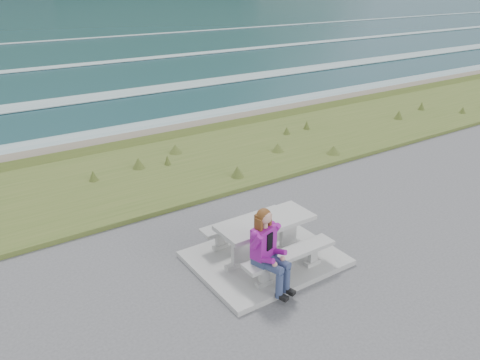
# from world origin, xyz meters

# --- Properties ---
(concrete_slab) EXTENTS (2.60, 2.10, 0.10)m
(concrete_slab) POSITION_xyz_m (0.00, 0.00, 0.05)
(concrete_slab) COLOR gray
(concrete_slab) RESTS_ON ground
(picnic_table) EXTENTS (1.80, 0.75, 0.75)m
(picnic_table) POSITION_xyz_m (0.00, 0.00, 0.68)
(picnic_table) COLOR gray
(picnic_table) RESTS_ON concrete_slab
(bench_landward) EXTENTS (1.80, 0.35, 0.45)m
(bench_landward) POSITION_xyz_m (0.00, -0.70, 0.45)
(bench_landward) COLOR gray
(bench_landward) RESTS_ON concrete_slab
(bench_seaward) EXTENTS (1.80, 0.35, 0.45)m
(bench_seaward) POSITION_xyz_m (0.00, 0.70, 0.45)
(bench_seaward) COLOR gray
(bench_seaward) RESTS_ON concrete_slab
(grass_verge) EXTENTS (160.00, 4.50, 0.22)m
(grass_verge) POSITION_xyz_m (0.00, 5.00, 0.00)
(grass_verge) COLOR #455A21
(grass_verge) RESTS_ON ground
(shore_drop) EXTENTS (160.00, 0.80, 2.20)m
(shore_drop) POSITION_xyz_m (0.00, 7.90, 0.00)
(shore_drop) COLOR #66604D
(shore_drop) RESTS_ON ground
(ocean) EXTENTS (1600.00, 1600.00, 0.09)m
(ocean) POSITION_xyz_m (0.00, 25.09, -1.74)
(ocean) COLOR #1B444D
(ocean) RESTS_ON ground
(seated_woman) EXTENTS (0.57, 0.78, 1.42)m
(seated_woman) POSITION_xyz_m (-0.51, -0.83, 0.62)
(seated_woman) COLOR navy
(seated_woman) RESTS_ON concrete_slab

